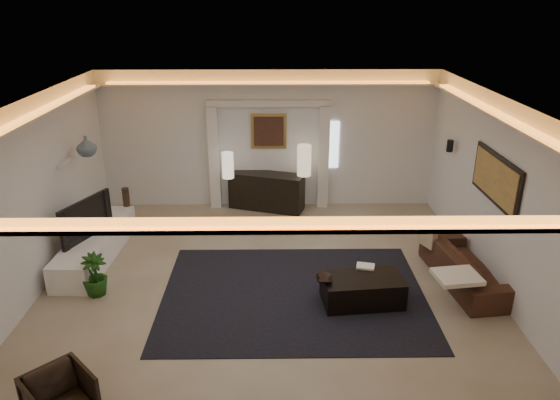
{
  "coord_description": "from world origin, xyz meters",
  "views": [
    {
      "loc": [
        0.1,
        -7.02,
        4.29
      ],
      "look_at": [
        0.2,
        0.6,
        1.25
      ],
      "focal_mm": 33.08,
      "sensor_mm": 36.0,
      "label": 1
    }
  ],
  "objects_px": {
    "console": "(267,191)",
    "armchair": "(60,399)",
    "coffee_table": "(362,291)",
    "sofa": "(466,266)"
  },
  "relations": [
    {
      "from": "console",
      "to": "armchair",
      "type": "relative_size",
      "value": 2.43
    },
    {
      "from": "coffee_table",
      "to": "armchair",
      "type": "bearing_deg",
      "value": -153.61
    },
    {
      "from": "console",
      "to": "sofa",
      "type": "bearing_deg",
      "value": -26.01
    },
    {
      "from": "sofa",
      "to": "armchair",
      "type": "relative_size",
      "value": 3.05
    },
    {
      "from": "coffee_table",
      "to": "armchair",
      "type": "height_order",
      "value": "armchair"
    },
    {
      "from": "coffee_table",
      "to": "armchair",
      "type": "distance_m",
      "value": 4.24
    },
    {
      "from": "coffee_table",
      "to": "sofa",
      "type": "bearing_deg",
      "value": 12.41
    },
    {
      "from": "coffee_table",
      "to": "console",
      "type": "bearing_deg",
      "value": 105.84
    },
    {
      "from": "sofa",
      "to": "coffee_table",
      "type": "bearing_deg",
      "value": 101.39
    },
    {
      "from": "sofa",
      "to": "console",
      "type": "bearing_deg",
      "value": 39.02
    }
  ]
}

